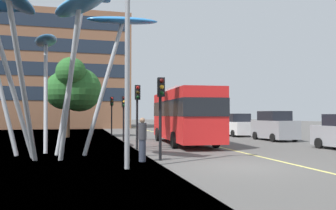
# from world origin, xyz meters

# --- Properties ---
(ground) EXTENTS (120.00, 240.00, 0.10)m
(ground) POSITION_xyz_m (-0.67, 0.00, -0.05)
(ground) COLOR #54514F
(red_bus) EXTENTS (3.14, 9.87, 3.69)m
(red_bus) POSITION_xyz_m (0.81, 9.82, 2.01)
(red_bus) COLOR red
(red_bus) RESTS_ON ground
(leaf_sculpture) EXTENTS (10.94, 10.97, 8.97)m
(leaf_sculpture) POSITION_xyz_m (-7.50, 4.86, 6.29)
(leaf_sculpture) COLOR #9EA0A5
(leaf_sculpture) RESTS_ON ground
(traffic_light_kerb_near) EXTENTS (0.28, 0.42, 3.49)m
(traffic_light_kerb_near) POSITION_xyz_m (-2.53, 2.28, 2.53)
(traffic_light_kerb_near) COLOR black
(traffic_light_kerb_near) RESTS_ON ground
(traffic_light_kerb_far) EXTENTS (0.28, 0.42, 3.54)m
(traffic_light_kerb_far) POSITION_xyz_m (-2.78, 6.83, 2.57)
(traffic_light_kerb_far) COLOR black
(traffic_light_kerb_far) RESTS_ON ground
(traffic_light_island_mid) EXTENTS (0.28, 0.42, 3.26)m
(traffic_light_island_mid) POSITION_xyz_m (-2.74, 13.15, 2.37)
(traffic_light_island_mid) COLOR black
(traffic_light_island_mid) RESTS_ON ground
(traffic_light_opposite) EXTENTS (0.28, 0.42, 3.54)m
(traffic_light_opposite) POSITION_xyz_m (-3.03, 19.43, 2.57)
(traffic_light_opposite) COLOR black
(traffic_light_opposite) RESTS_ON ground
(car_parked_far) EXTENTS (1.97, 4.04, 2.19)m
(car_parked_far) POSITION_xyz_m (8.29, 11.23, 1.03)
(car_parked_far) COLOR gray
(car_parked_far) RESTS_ON ground
(car_side_street) EXTENTS (2.07, 4.26, 2.02)m
(car_side_street) POSITION_xyz_m (7.93, 16.93, 0.95)
(car_side_street) COLOR silver
(car_side_street) RESTS_ON ground
(car_far_side) EXTENTS (2.03, 4.17, 1.98)m
(car_far_side) POSITION_xyz_m (7.76, 24.21, 0.93)
(car_far_side) COLOR gold
(car_far_side) RESTS_ON ground
(street_lamp) EXTENTS (1.46, 0.44, 7.19)m
(street_lamp) POSITION_xyz_m (-3.87, 0.49, 4.60)
(street_lamp) COLOR gray
(street_lamp) RESTS_ON ground
(tree_pavement_near) EXTENTS (4.73, 4.18, 6.66)m
(tree_pavement_near) POSITION_xyz_m (-6.36, 18.52, 4.14)
(tree_pavement_near) COLOR brown
(tree_pavement_near) RESTS_ON ground
(pedestrian) EXTENTS (0.34, 0.34, 1.81)m
(pedestrian) POSITION_xyz_m (-3.32, 2.23, 0.92)
(pedestrian) COLOR #2D3342
(pedestrian) RESTS_ON ground
(backdrop_building) EXTENTS (27.27, 12.73, 16.15)m
(backdrop_building) POSITION_xyz_m (-12.52, 42.11, 8.08)
(backdrop_building) COLOR brown
(backdrop_building) RESTS_ON ground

